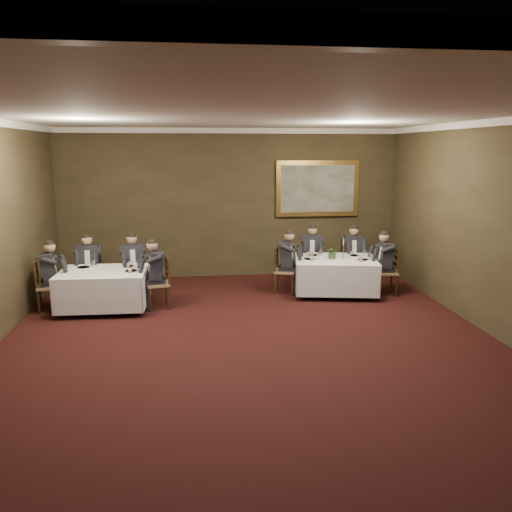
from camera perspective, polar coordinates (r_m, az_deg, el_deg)
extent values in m
plane|color=black|center=(7.52, -0.14, -11.61)|extent=(10.00, 10.00, 0.00)
cube|color=silver|center=(6.90, -0.16, 16.07)|extent=(8.00, 10.00, 0.10)
cube|color=#332B19|center=(11.93, -2.95, 5.97)|extent=(8.00, 0.10, 3.50)
cube|color=#332B19|center=(2.37, 14.98, -20.81)|extent=(8.00, 0.10, 3.50)
cube|color=white|center=(11.82, -3.02, 14.11)|extent=(8.00, 0.10, 0.12)
cube|color=white|center=(2.09, 17.17, 23.09)|extent=(8.00, 0.10, 0.12)
cube|color=black|center=(10.65, 9.10, -0.48)|extent=(1.81, 1.48, 0.04)
cube|color=white|center=(10.64, 9.10, -0.35)|extent=(1.88, 1.55, 0.02)
cube|color=white|center=(10.72, 9.04, -2.08)|extent=(1.90, 1.57, 0.65)
cube|color=black|center=(9.91, -17.10, -1.82)|extent=(1.59, 1.21, 0.04)
cube|color=white|center=(9.90, -17.11, -1.68)|extent=(1.65, 1.27, 0.02)
cube|color=white|center=(9.98, -16.99, -3.52)|extent=(1.67, 1.29, 0.65)
cube|color=#987C4D|center=(11.50, 6.35, -0.72)|extent=(0.50, 0.49, 0.05)
cube|color=black|center=(11.64, 6.32, 0.67)|extent=(0.38, 0.09, 0.54)
cube|color=black|center=(11.43, 6.40, 1.12)|extent=(0.47, 0.38, 0.55)
sphere|color=tan|center=(11.36, 6.44, 3.00)|extent=(0.24, 0.24, 0.21)
cube|color=#987C4D|center=(11.59, 10.86, -0.76)|extent=(0.45, 0.43, 0.05)
cube|color=black|center=(11.72, 10.62, 0.61)|extent=(0.38, 0.04, 0.54)
cube|color=black|center=(11.52, 10.94, 1.06)|extent=(0.43, 0.32, 0.55)
sphere|color=tan|center=(11.45, 11.01, 2.93)|extent=(0.21, 0.21, 0.21)
cube|color=#987C4D|center=(10.64, 3.34, -1.71)|extent=(0.53, 0.54, 0.05)
cube|color=black|center=(10.61, 2.33, -0.39)|extent=(0.14, 0.37, 0.54)
cube|color=black|center=(10.56, 3.36, 0.27)|extent=(0.42, 0.49, 0.55)
sphere|color=tan|center=(10.49, 3.39, 2.30)|extent=(0.26, 0.26, 0.21)
cube|color=#987C4D|center=(10.87, 14.65, -1.80)|extent=(0.46, 0.48, 0.05)
cube|color=black|center=(10.87, 15.68, -0.53)|extent=(0.07, 0.38, 0.54)
cube|color=black|center=(10.79, 14.76, 0.13)|extent=(0.35, 0.45, 0.55)
sphere|color=tan|center=(10.72, 14.87, 2.12)|extent=(0.23, 0.23, 0.21)
cube|color=#987C4D|center=(10.85, -18.41, -2.06)|extent=(0.44, 0.42, 0.05)
cube|color=black|center=(10.97, -18.30, -0.58)|extent=(0.38, 0.03, 0.54)
cube|color=black|center=(10.76, -18.55, -0.12)|extent=(0.42, 0.31, 0.55)
sphere|color=tan|center=(10.70, -18.68, 1.87)|extent=(0.21, 0.21, 0.21)
cube|color=#987C4D|center=(10.68, -13.83, -2.00)|extent=(0.50, 0.49, 0.05)
cube|color=black|center=(10.81, -13.94, -0.50)|extent=(0.38, 0.09, 0.54)
cube|color=black|center=(10.60, -13.93, -0.03)|extent=(0.46, 0.37, 0.55)
sphere|color=tan|center=(10.53, -14.03, 1.99)|extent=(0.24, 0.24, 0.21)
cube|color=#987C4D|center=(9.81, -11.14, -3.13)|extent=(0.49, 0.51, 0.05)
cube|color=black|center=(9.77, -10.09, -1.66)|extent=(0.10, 0.38, 0.54)
cube|color=black|center=(9.72, -11.23, -0.99)|extent=(0.38, 0.47, 0.55)
sphere|color=tan|center=(9.64, -11.32, 1.21)|extent=(0.24, 0.24, 0.21)
cube|color=#987C4D|center=(10.23, -22.63, -3.22)|extent=(0.51, 0.52, 0.05)
cube|color=black|center=(10.18, -23.81, -1.96)|extent=(0.11, 0.38, 0.54)
cube|color=black|center=(10.14, -22.81, -1.17)|extent=(0.40, 0.48, 0.55)
sphere|color=tan|center=(10.07, -22.98, 0.93)|extent=(0.25, 0.25, 0.21)
imported|color=#2D5926|center=(10.59, 8.76, 0.49)|extent=(0.30, 0.27, 0.30)
cylinder|color=gold|center=(10.69, 9.90, -0.23)|extent=(0.06, 0.06, 0.02)
cylinder|color=gold|center=(10.66, 9.93, 0.57)|extent=(0.01, 0.01, 0.28)
cylinder|color=white|center=(10.62, 9.97, 1.65)|extent=(0.02, 0.02, 0.12)
cylinder|color=white|center=(10.95, 6.54, 0.16)|extent=(0.25, 0.25, 0.01)
cylinder|color=white|center=(11.09, 6.36, 0.44)|extent=(0.08, 0.08, 0.05)
cylinder|color=white|center=(10.97, 7.41, 0.50)|extent=(0.06, 0.06, 0.14)
cylinder|color=white|center=(10.32, -19.12, -1.17)|extent=(0.25, 0.25, 0.01)
cylinder|color=white|center=(10.46, -18.96, -0.86)|extent=(0.08, 0.08, 0.05)
cylinder|color=white|center=(10.27, -18.21, -0.81)|extent=(0.06, 0.06, 0.14)
cube|color=#BF8D46|center=(12.16, 7.02, 7.65)|extent=(2.00, 0.08, 1.33)
cube|color=#42452E|center=(12.12, 7.07, 7.63)|extent=(1.78, 0.01, 1.11)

